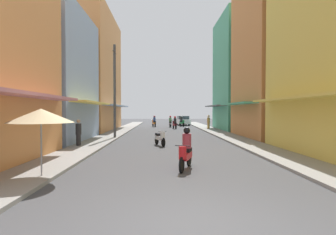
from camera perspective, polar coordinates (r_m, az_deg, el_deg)
name	(u,v)px	position (r m, az deg, el deg)	size (l,w,h in m)	color
ground_plane	(168,135)	(24.86, 0.02, -3.71)	(103.78, 103.78, 0.00)	#424244
sidewalk_left	(112,135)	(25.24, -11.57, -3.53)	(2.04, 55.17, 0.12)	gray
sidewalk_right	(223,134)	(25.49, 11.49, -3.48)	(2.04, 55.17, 0.12)	gray
building_left_mid	(44,77)	(21.70, -24.58, 7.76)	(7.05, 8.18, 9.33)	#8CA5CC
building_left_far	(86,73)	(32.30, -16.80, 8.95)	(7.05, 12.53, 13.01)	#D88C4C
building_right_mid	(280,47)	(24.68, 22.42, 13.53)	(7.05, 8.02, 14.90)	#D88C4C
building_right_far	(245,74)	(32.96, 15.89, 8.75)	(7.05, 8.38, 12.95)	#4CB28C
motorbike_red	(186,151)	(10.36, 3.75, -6.92)	(0.74, 1.75, 1.58)	black
motorbike_orange	(154,122)	(37.95, -2.93, -0.90)	(0.69, 1.76, 1.58)	black
motorbike_silver	(170,122)	(36.88, 0.51, -0.97)	(0.56, 1.80, 1.58)	black
motorbike_green	(182,122)	(38.82, 2.93, -0.85)	(0.72, 1.75, 1.58)	black
motorbike_maroon	(175,123)	(33.77, 1.41, -1.18)	(0.62, 1.79, 1.58)	black
motorbike_white	(160,138)	(17.22, -1.67, -4.28)	(0.78, 1.73, 0.96)	black
parked_car	(183,120)	(42.31, 3.13, -0.62)	(2.12, 4.24, 1.45)	silver
pedestrian_far	(209,121)	(32.64, 8.48, -0.79)	(0.44, 0.44, 1.75)	#BF8C3F
pedestrian_crossing	(78,133)	(17.21, -18.24, -3.20)	(0.34, 0.34, 1.70)	#262628
vendor_umbrella	(41,116)	(9.61, -25.06, 0.33)	(2.06, 2.06, 2.27)	#99999E
utility_pole	(115,91)	(21.92, -11.11, 5.49)	(0.20, 1.20, 7.42)	#4C4C4F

